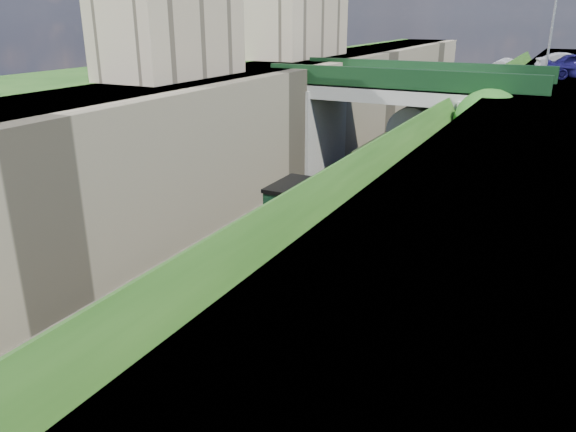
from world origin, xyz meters
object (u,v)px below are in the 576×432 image
at_px(tree, 490,127).
at_px(lamppost, 553,24).
at_px(locomotive, 273,267).
at_px(tender, 350,211).
at_px(road_bridge, 415,118).
at_px(car_silver, 568,63).

distance_m(tree, lamppost, 10.63).
height_order(locomotive, tender, locomotive).
bearing_deg(road_bridge, lamppost, 38.33).
bearing_deg(tree, road_bridge, 141.65).
distance_m(road_bridge, car_silver, 13.03).
bearing_deg(tree, car_silver, 78.51).
bearing_deg(locomotive, road_bridge, 90.78).
height_order(lamppost, locomotive, lamppost).
xyz_separation_m(tree, locomotive, (-4.71, -14.87, -2.75)).
xyz_separation_m(road_bridge, car_silver, (7.81, 10.04, 2.85)).
xyz_separation_m(lamppost, locomotive, (-6.48, -24.12, -7.67)).
bearing_deg(lamppost, tender, -111.13).
relative_size(lamppost, car_silver, 1.47).
relative_size(locomotive, tender, 1.70).
height_order(tree, lamppost, lamppost).
bearing_deg(locomotive, tree, 72.41).
bearing_deg(road_bridge, tender, -88.72).
height_order(road_bridge, car_silver, car_silver).
relative_size(tree, car_silver, 1.62).
xyz_separation_m(road_bridge, locomotive, (0.26, -18.80, -2.18)).
relative_size(road_bridge, lamppost, 2.67).
xyz_separation_m(lamppost, car_silver, (1.08, 4.72, -2.64)).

